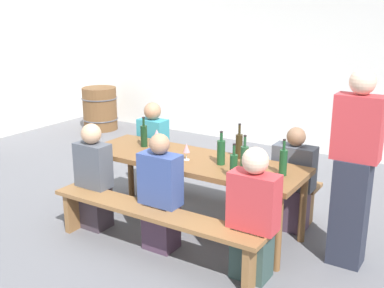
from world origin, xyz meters
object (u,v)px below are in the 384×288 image
at_px(wine_bottle_4, 244,156).
at_px(wine_glass_1, 186,149).
at_px(seated_guest_far_0, 153,151).
at_px(wine_bottle_0, 239,146).
at_px(wine_bottle_3, 221,152).
at_px(seated_guest_near_1, 161,196).
at_px(standing_host, 353,173).
at_px(wine_bottle_1, 283,162).
at_px(bench_far, 224,176).
at_px(seated_guest_near_0, 94,179).
at_px(wine_glass_2, 157,134).
at_px(wine_glass_0, 165,146).
at_px(seated_guest_near_2, 253,217).
at_px(wine_barrel, 100,109).
at_px(tasting_table, 192,166).
at_px(wine_bottle_5, 234,166).
at_px(bench_near, 152,219).
at_px(seated_guest_far_1, 293,183).
at_px(wine_bottle_2, 144,135).

height_order(wine_bottle_4, wine_glass_1, wine_bottle_4).
bearing_deg(wine_bottle_4, seated_guest_far_0, 160.92).
bearing_deg(wine_bottle_0, wine_bottle_3, -102.39).
distance_m(seated_guest_near_1, standing_host, 1.71).
xyz_separation_m(wine_bottle_1, wine_bottle_3, (-0.61, -0.03, -0.00)).
xyz_separation_m(bench_far, wine_bottle_1, (0.95, -0.65, 0.52)).
distance_m(bench_far, seated_guest_near_0, 1.47).
distance_m(wine_bottle_4, wine_glass_2, 1.17).
distance_m(seated_guest_near_0, standing_host, 2.49).
relative_size(wine_bottle_1, wine_glass_0, 1.95).
height_order(wine_bottle_1, seated_guest_near_1, seated_guest_near_1).
bearing_deg(seated_guest_near_2, wine_bottle_3, 48.85).
distance_m(seated_guest_near_1, seated_guest_near_2, 0.94).
relative_size(wine_glass_2, wine_barrel, 0.22).
bearing_deg(tasting_table, wine_bottle_5, -24.39).
xyz_separation_m(seated_guest_near_1, seated_guest_near_2, (0.93, -0.00, 0.02)).
height_order(seated_guest_near_1, wine_barrel, seated_guest_near_1).
bearing_deg(wine_bottle_3, seated_guest_near_1, -123.77).
bearing_deg(wine_glass_2, wine_bottle_3, -13.42).
bearing_deg(bench_far, wine_glass_2, -142.20).
height_order(tasting_table, seated_guest_near_1, seated_guest_near_1).
bearing_deg(standing_host, bench_near, 28.04).
bearing_deg(bench_near, seated_guest_near_0, 169.93).
bearing_deg(wine_bottle_1, seated_guest_near_0, -162.96).
height_order(wine_glass_0, seated_guest_far_1, seated_guest_far_1).
height_order(wine_glass_1, wine_glass_2, wine_glass_2).
distance_m(wine_glass_0, seated_guest_near_1, 0.58).
bearing_deg(wine_glass_0, wine_bottle_2, 154.42).
relative_size(wine_bottle_3, standing_host, 0.19).
distance_m(seated_guest_near_2, seated_guest_far_1, 1.05).
bearing_deg(tasting_table, wine_glass_2, 160.09).
distance_m(bench_far, wine_glass_0, 0.97).
xyz_separation_m(wine_bottle_2, wine_bottle_5, (1.27, -0.35, -0.01)).
distance_m(wine_bottle_1, wine_bottle_3, 0.61).
height_order(wine_bottle_2, wine_glass_2, wine_bottle_2).
xyz_separation_m(seated_guest_near_0, standing_host, (2.38, 0.67, 0.32)).
xyz_separation_m(standing_host, wine_barrel, (-5.15, 2.39, -0.45)).
relative_size(seated_guest_near_1, standing_host, 0.65).
bearing_deg(wine_glass_0, bench_near, -65.78).
xyz_separation_m(tasting_table, wine_bottle_1, (0.95, 0.03, 0.20)).
bearing_deg(wine_bottle_1, wine_glass_0, -172.99).
relative_size(bench_far, seated_guest_far_1, 2.03).
bearing_deg(seated_guest_near_1, bench_far, -0.64).
bearing_deg(wine_barrel, bench_far, -27.23).
height_order(wine_glass_0, standing_host, standing_host).
height_order(wine_bottle_2, wine_bottle_4, wine_bottle_2).
relative_size(bench_far, seated_guest_near_2, 1.91).
bearing_deg(wine_glass_1, wine_barrel, 144.11).
height_order(seated_guest_near_2, seated_guest_far_1, seated_guest_near_2).
relative_size(wine_glass_0, seated_guest_near_2, 0.15).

